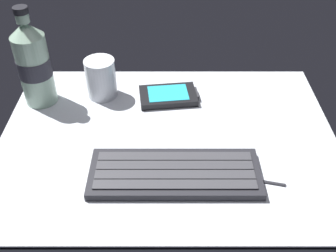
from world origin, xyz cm
name	(u,v)px	position (x,y,z in cm)	size (l,w,h in cm)	color
ground_plane	(168,143)	(0.00, -0.23, -0.99)	(64.00, 48.00, 2.80)	silver
keyboard	(175,173)	(1.15, -9.93, 0.81)	(29.04, 11.11, 1.70)	#232328
handheld_device	(167,96)	(-0.19, 13.02, 0.73)	(13.39, 8.98, 1.50)	black
juice_cup	(101,79)	(-14.19, 14.43, 3.91)	(6.40, 6.40, 8.50)	silver
water_bottle	(34,63)	(-26.92, 12.38, 9.01)	(6.73, 6.73, 20.80)	#9EC1A8
stylus_pen	(257,180)	(15.00, -11.00, 0.35)	(0.70, 0.70, 9.50)	#26262B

